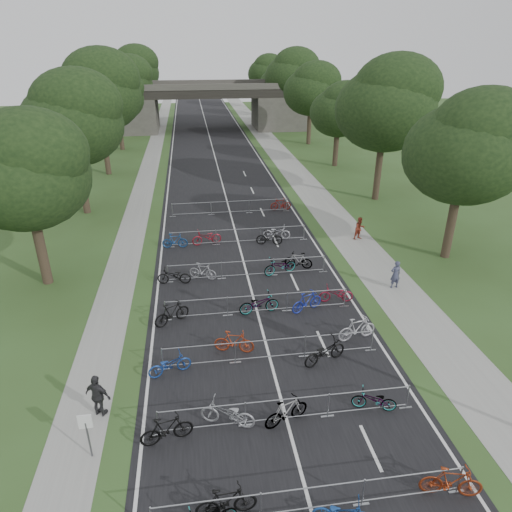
{
  "coord_description": "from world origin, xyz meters",
  "views": [
    {
      "loc": [
        -2.92,
        -8.65,
        12.64
      ],
      "look_at": [
        0.57,
        15.51,
        1.1
      ],
      "focal_mm": 32.0,
      "sensor_mm": 36.0,
      "label": 1
    }
  ],
  "objects_px": {
    "park_sign": "(86,428)",
    "bike_1": "(226,502)",
    "pedestrian_a": "(395,275)",
    "pedestrian_c": "(98,396)",
    "pedestrian_b": "(360,228)",
    "overpass_bridge": "(206,106)"
  },
  "relations": [
    {
      "from": "park_sign",
      "to": "bike_1",
      "type": "relative_size",
      "value": 1.0
    },
    {
      "from": "park_sign",
      "to": "pedestrian_c",
      "type": "height_order",
      "value": "park_sign"
    },
    {
      "from": "pedestrian_b",
      "to": "pedestrian_c",
      "type": "xyz_separation_m",
      "value": [
        -15.27,
        -14.62,
        0.08
      ]
    },
    {
      "from": "park_sign",
      "to": "pedestrian_a",
      "type": "height_order",
      "value": "park_sign"
    },
    {
      "from": "pedestrian_a",
      "to": "pedestrian_b",
      "type": "height_order",
      "value": "pedestrian_a"
    },
    {
      "from": "bike_1",
      "to": "pedestrian_a",
      "type": "bearing_deg",
      "value": -43.39
    },
    {
      "from": "park_sign",
      "to": "pedestrian_b",
      "type": "relative_size",
      "value": 1.14
    },
    {
      "from": "park_sign",
      "to": "pedestrian_a",
      "type": "xyz_separation_m",
      "value": [
        14.82,
        9.56,
        -0.44
      ]
    },
    {
      "from": "pedestrian_b",
      "to": "pedestrian_c",
      "type": "bearing_deg",
      "value": -154.33
    },
    {
      "from": "park_sign",
      "to": "bike_1",
      "type": "xyz_separation_m",
      "value": [
        4.3,
        -2.74,
        -0.72
      ]
    },
    {
      "from": "overpass_bridge",
      "to": "park_sign",
      "type": "height_order",
      "value": "overpass_bridge"
    },
    {
      "from": "bike_1",
      "to": "pedestrian_c",
      "type": "xyz_separation_m",
      "value": [
        -4.3,
        4.66,
        0.33
      ]
    },
    {
      "from": "park_sign",
      "to": "bike_1",
      "type": "bearing_deg",
      "value": -32.47
    },
    {
      "from": "overpass_bridge",
      "to": "park_sign",
      "type": "xyz_separation_m",
      "value": [
        -6.8,
        -62.0,
        -2.27
      ]
    },
    {
      "from": "overpass_bridge",
      "to": "pedestrian_c",
      "type": "distance_m",
      "value": 60.52
    },
    {
      "from": "overpass_bridge",
      "to": "bike_1",
      "type": "distance_m",
      "value": 64.85
    },
    {
      "from": "bike_1",
      "to": "pedestrian_a",
      "type": "height_order",
      "value": "pedestrian_a"
    },
    {
      "from": "park_sign",
      "to": "pedestrian_b",
      "type": "height_order",
      "value": "park_sign"
    },
    {
      "from": "overpass_bridge",
      "to": "park_sign",
      "type": "bearing_deg",
      "value": -96.26
    },
    {
      "from": "park_sign",
      "to": "bike_1",
      "type": "distance_m",
      "value": 5.15
    },
    {
      "from": "bike_1",
      "to": "pedestrian_a",
      "type": "distance_m",
      "value": 16.18
    },
    {
      "from": "pedestrian_a",
      "to": "overpass_bridge",
      "type": "bearing_deg",
      "value": -86.41
    }
  ]
}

